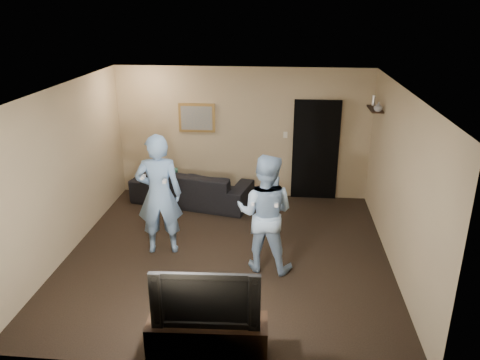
# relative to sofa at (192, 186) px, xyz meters

# --- Properties ---
(ground) EXTENTS (5.00, 5.00, 0.00)m
(ground) POSITION_rel_sofa_xyz_m (0.95, -1.98, -0.34)
(ground) COLOR black
(ground) RESTS_ON ground
(ceiling) EXTENTS (5.00, 5.00, 0.04)m
(ceiling) POSITION_rel_sofa_xyz_m (0.95, -1.98, 2.26)
(ceiling) COLOR silver
(ceiling) RESTS_ON wall_back
(wall_back) EXTENTS (5.00, 0.04, 2.60)m
(wall_back) POSITION_rel_sofa_xyz_m (0.95, 0.52, 0.96)
(wall_back) COLOR tan
(wall_back) RESTS_ON ground
(wall_front) EXTENTS (5.00, 0.04, 2.60)m
(wall_front) POSITION_rel_sofa_xyz_m (0.95, -4.48, 0.96)
(wall_front) COLOR tan
(wall_front) RESTS_ON ground
(wall_left) EXTENTS (0.04, 5.00, 2.60)m
(wall_left) POSITION_rel_sofa_xyz_m (-1.55, -1.98, 0.96)
(wall_left) COLOR tan
(wall_left) RESTS_ON ground
(wall_right) EXTENTS (0.04, 5.00, 2.60)m
(wall_right) POSITION_rel_sofa_xyz_m (3.45, -1.98, 0.96)
(wall_right) COLOR tan
(wall_right) RESTS_ON ground
(sofa) EXTENTS (2.45, 1.38, 0.67)m
(sofa) POSITION_rel_sofa_xyz_m (0.00, 0.00, 0.00)
(sofa) COLOR black
(sofa) RESTS_ON ground
(throw_pillow) EXTENTS (0.42, 0.23, 0.40)m
(throw_pillow) POSITION_rel_sofa_xyz_m (-0.48, 0.00, 0.14)
(throw_pillow) COLOR #1A4E47
(throw_pillow) RESTS_ON sofa
(painting_frame) EXTENTS (0.72, 0.05, 0.57)m
(painting_frame) POSITION_rel_sofa_xyz_m (0.05, 0.50, 1.26)
(painting_frame) COLOR olive
(painting_frame) RESTS_ON wall_back
(painting_canvas) EXTENTS (0.62, 0.01, 0.47)m
(painting_canvas) POSITION_rel_sofa_xyz_m (0.05, 0.47, 1.26)
(painting_canvas) COLOR slate
(painting_canvas) RESTS_ON painting_frame
(doorway) EXTENTS (0.90, 0.06, 2.00)m
(doorway) POSITION_rel_sofa_xyz_m (2.40, 0.49, 0.66)
(doorway) COLOR black
(doorway) RESTS_ON ground
(light_switch) EXTENTS (0.08, 0.02, 0.12)m
(light_switch) POSITION_rel_sofa_xyz_m (1.80, 0.50, 0.96)
(light_switch) COLOR silver
(light_switch) RESTS_ON wall_back
(wall_shelf) EXTENTS (0.20, 0.60, 0.03)m
(wall_shelf) POSITION_rel_sofa_xyz_m (3.34, -0.18, 1.65)
(wall_shelf) COLOR black
(wall_shelf) RESTS_ON wall_right
(shelf_vase) EXTENTS (0.16, 0.16, 0.15)m
(shelf_vase) POSITION_rel_sofa_xyz_m (3.34, -0.43, 1.74)
(shelf_vase) COLOR #A2A1A6
(shelf_vase) RESTS_ON wall_shelf
(shelf_figurine) EXTENTS (0.06, 0.06, 0.18)m
(shelf_figurine) POSITION_rel_sofa_xyz_m (3.34, 0.04, 1.76)
(shelf_figurine) COLOR white
(shelf_figurine) RESTS_ON wall_shelf
(tv_console) EXTENTS (1.34, 0.49, 0.47)m
(tv_console) POSITION_rel_sofa_xyz_m (1.01, -4.27, -0.09)
(tv_console) COLOR black
(tv_console) RESTS_ON ground
(television) EXTENTS (1.16, 0.21, 0.67)m
(television) POSITION_rel_sofa_xyz_m (1.01, -4.27, 0.48)
(television) COLOR black
(television) RESTS_ON tv_console
(wii_player_left) EXTENTS (0.77, 0.58, 1.93)m
(wii_player_left) POSITION_rel_sofa_xyz_m (-0.11, -1.94, 0.63)
(wii_player_left) COLOR #7CA5D7
(wii_player_left) RESTS_ON ground
(wii_player_right) EXTENTS (0.97, 0.81, 1.77)m
(wii_player_right) POSITION_rel_sofa_xyz_m (1.54, -2.29, 0.55)
(wii_player_right) COLOR #98BADD
(wii_player_right) RESTS_ON ground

